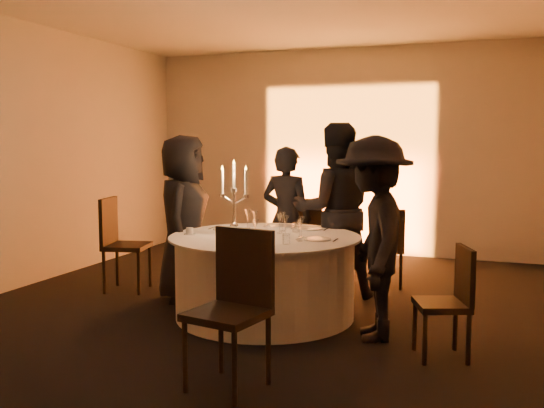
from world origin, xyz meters
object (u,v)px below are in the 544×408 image
(guest_left, at_px, (183,218))
(guest_back_left, at_px, (287,219))
(chair_right, at_px, (451,296))
(candelabra, at_px, (234,208))
(banquet_table, at_px, (265,276))
(guest_right, at_px, (373,238))
(guest_back_right, at_px, (334,211))
(chair_back_left, at_px, (308,232))
(chair_back_right, at_px, (384,244))
(coffee_cup, at_px, (190,231))
(chair_left, at_px, (119,238))
(chair_front, at_px, (235,298))

(guest_left, bearing_deg, guest_back_left, -63.58)
(chair_right, distance_m, candelabra, 2.17)
(banquet_table, relative_size, guest_right, 1.06)
(banquet_table, relative_size, guest_back_right, 0.98)
(guest_left, xyz_separation_m, guest_right, (2.08, -0.57, -0.01))
(chair_back_left, xyz_separation_m, chair_back_right, (0.97, -0.31, -0.04))
(banquet_table, relative_size, chair_right, 2.09)
(chair_back_right, distance_m, coffee_cup, 2.27)
(coffee_cup, bearing_deg, guest_right, -4.24)
(guest_back_right, distance_m, candelabra, 1.21)
(chair_left, bearing_deg, banquet_table, -114.83)
(guest_back_right, distance_m, guest_right, 1.40)
(banquet_table, height_order, chair_left, chair_left)
(chair_front, bearing_deg, chair_right, 49.05)
(guest_back_left, relative_size, candelabra, 2.24)
(chair_front, bearing_deg, guest_right, 73.27)
(chair_right, height_order, coffee_cup, chair_right)
(guest_right, bearing_deg, chair_back_left, -166.12)
(chair_back_right, xyz_separation_m, chair_right, (0.84, -2.00, -0.03))
(banquet_table, relative_size, chair_back_left, 1.86)
(chair_front, height_order, guest_left, guest_left)
(chair_back_right, bearing_deg, guest_back_right, 18.64)
(candelabra, bearing_deg, guest_back_left, 80.57)
(coffee_cup, bearing_deg, banquet_table, 13.75)
(chair_left, bearing_deg, guest_left, -110.84)
(chair_left, height_order, candelabra, candelabra)
(chair_left, distance_m, chair_back_left, 2.24)
(chair_left, distance_m, candelabra, 1.67)
(chair_back_right, distance_m, candelabra, 1.94)
(chair_back_right, bearing_deg, guest_back_left, -8.50)
(guest_back_left, xyz_separation_m, candelabra, (-0.18, -1.06, 0.22))
(chair_back_right, xyz_separation_m, coffee_cup, (-1.58, -1.61, 0.29))
(guest_back_right, relative_size, guest_right, 1.08)
(chair_right, xyz_separation_m, guest_back_left, (-1.85, 1.61, 0.32))
(guest_back_right, height_order, guest_right, guest_back_right)
(banquet_table, height_order, chair_back_left, chair_back_left)
(banquet_table, bearing_deg, coffee_cup, -166.25)
(guest_back_left, relative_size, guest_back_right, 0.86)
(chair_left, distance_m, guest_left, 0.92)
(coffee_cup, bearing_deg, chair_right, -9.31)
(chair_right, height_order, guest_left, guest_left)
(candelabra, bearing_deg, chair_left, 165.46)
(chair_right, xyz_separation_m, guest_back_right, (-1.29, 1.51, 0.44))
(chair_left, relative_size, chair_right, 1.20)
(chair_back_right, relative_size, chair_right, 1.05)
(banquet_table, distance_m, chair_back_right, 1.69)
(coffee_cup, bearing_deg, chair_back_left, 72.31)
(chair_left, xyz_separation_m, chair_back_right, (2.75, 1.04, -0.08))
(banquet_table, distance_m, candelabra, 0.70)
(guest_left, bearing_deg, chair_right, -122.35)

